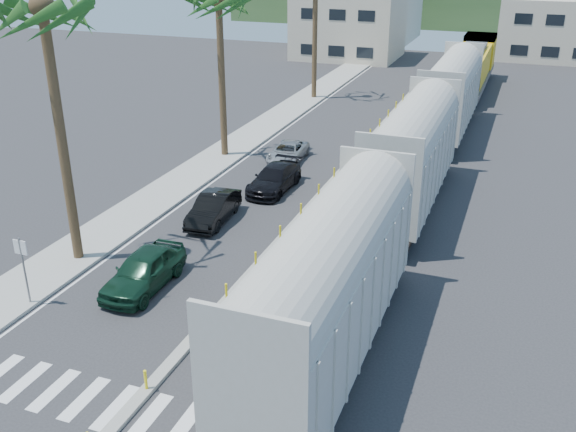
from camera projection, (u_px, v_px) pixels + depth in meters
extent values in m
plane|color=#28282B|center=(163.00, 374.00, 21.79)|extent=(140.00, 140.00, 0.00)
cube|color=gray|center=(241.00, 142.00, 45.93)|extent=(3.00, 90.00, 0.15)
cube|color=black|center=(427.00, 150.00, 44.39)|extent=(0.12, 100.00, 0.06)
cube|color=black|center=(448.00, 153.00, 43.92)|extent=(0.12, 100.00, 0.06)
cube|color=gray|center=(334.00, 180.00, 38.90)|extent=(0.45, 60.00, 0.15)
cylinder|color=yellow|center=(146.00, 380.00, 20.73)|extent=(0.10, 0.10, 0.70)
cylinder|color=yellow|center=(190.00, 331.00, 23.30)|extent=(0.10, 0.10, 0.70)
cylinder|color=yellow|center=(226.00, 291.00, 25.87)|extent=(0.10, 0.10, 0.70)
cylinder|color=yellow|center=(256.00, 259.00, 28.44)|extent=(0.10, 0.10, 0.70)
cylinder|color=yellow|center=(280.00, 232.00, 31.01)|extent=(0.10, 0.10, 0.70)
cylinder|color=yellow|center=(301.00, 210.00, 33.58)|extent=(0.10, 0.10, 0.70)
cylinder|color=yellow|center=(319.00, 190.00, 36.15)|extent=(0.10, 0.10, 0.70)
cylinder|color=yellow|center=(334.00, 173.00, 38.73)|extent=(0.10, 0.10, 0.70)
cylinder|color=yellow|center=(348.00, 158.00, 41.30)|extent=(0.10, 0.10, 0.70)
cylinder|color=yellow|center=(360.00, 145.00, 43.87)|extent=(0.10, 0.10, 0.70)
cylinder|color=yellow|center=(370.00, 134.00, 46.44)|extent=(0.10, 0.10, 0.70)
cylinder|color=yellow|center=(380.00, 123.00, 49.01)|extent=(0.10, 0.10, 0.70)
cylinder|color=yellow|center=(388.00, 114.00, 51.58)|extent=(0.10, 0.10, 0.70)
cylinder|color=yellow|center=(396.00, 105.00, 54.15)|extent=(0.10, 0.10, 0.70)
cylinder|color=yellow|center=(403.00, 98.00, 56.72)|extent=(0.10, 0.10, 0.70)
cube|color=silver|center=(130.00, 411.00, 20.07)|extent=(14.00, 2.20, 0.01)
cube|color=silver|center=(263.00, 146.00, 45.41)|extent=(0.12, 90.00, 0.01)
cube|color=silver|center=(392.00, 161.00, 42.40)|extent=(0.12, 90.00, 0.01)
cube|color=#AEADA0|center=(328.00, 296.00, 21.26)|extent=(3.00, 12.88, 3.40)
cylinder|color=#AEADA0|center=(329.00, 250.00, 20.58)|extent=(2.90, 12.58, 2.90)
cube|color=black|center=(326.00, 351.00, 22.15)|extent=(2.60, 12.88, 1.00)
cube|color=#AEADA0|center=(412.00, 160.00, 34.12)|extent=(3.00, 12.88, 3.40)
cylinder|color=#AEADA0|center=(414.00, 129.00, 33.43)|extent=(2.90, 12.58, 2.90)
cube|color=black|center=(409.00, 198.00, 35.00)|extent=(2.60, 12.88, 1.00)
cube|color=#AEADA0|center=(450.00, 99.00, 46.97)|extent=(3.00, 12.88, 3.40)
cylinder|color=#AEADA0|center=(452.00, 75.00, 46.29)|extent=(2.90, 12.58, 2.90)
cube|color=black|center=(447.00, 128.00, 47.86)|extent=(2.60, 12.88, 1.00)
cube|color=#4C4C4F|center=(471.00, 79.00, 61.35)|extent=(3.00, 17.00, 0.50)
cube|color=gold|center=(472.00, 65.00, 59.87)|extent=(2.70, 12.24, 2.60)
cube|color=gold|center=(479.00, 50.00, 65.56)|extent=(3.00, 3.74, 3.20)
cube|color=black|center=(470.00, 85.00, 61.59)|extent=(2.60, 13.60, 0.90)
cylinder|color=brown|center=(62.00, 145.00, 27.30)|extent=(0.44, 0.44, 11.00)
sphere|color=#1D4C18|center=(42.00, 6.00, 25.04)|extent=(3.20, 3.20, 3.20)
cylinder|color=brown|center=(222.00, 82.00, 41.31)|extent=(0.44, 0.44, 10.00)
cylinder|color=brown|center=(315.00, 31.00, 56.24)|extent=(0.44, 0.44, 12.00)
cylinder|color=slate|center=(25.00, 272.00, 25.26)|extent=(0.08, 0.08, 3.00)
cube|color=silver|center=(20.00, 247.00, 24.81)|extent=(0.60, 0.04, 0.60)
cube|color=beige|center=(349.00, 23.00, 76.87)|extent=(12.00, 10.00, 8.00)
cube|color=beige|center=(366.00, 2.00, 90.82)|extent=(14.00, 12.00, 10.00)
cube|color=beige|center=(553.00, 28.00, 76.50)|extent=(12.00, 10.00, 7.00)
imported|color=#103120|center=(144.00, 270.00, 26.83)|extent=(2.12, 4.85, 1.62)
imported|color=black|center=(213.00, 208.00, 33.15)|extent=(2.27, 4.68, 1.46)
imported|color=black|center=(274.00, 178.00, 37.27)|extent=(2.22, 5.01, 1.43)
imported|color=#A7A9AC|center=(288.00, 152.00, 42.22)|extent=(2.44, 4.51, 1.19)
imported|color=#9EA0A5|center=(231.00, 349.00, 22.27)|extent=(1.23, 2.06, 0.98)
imported|color=silver|center=(227.00, 326.00, 21.94)|extent=(0.75, 0.60, 1.70)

